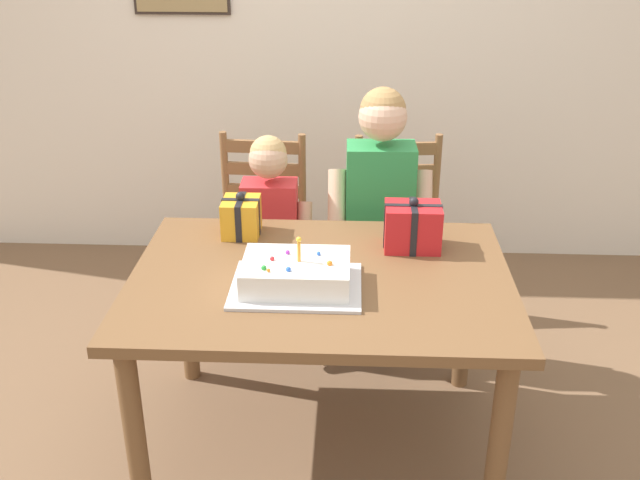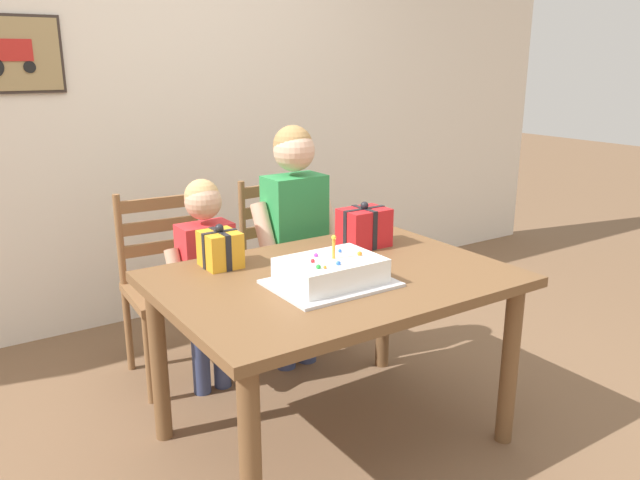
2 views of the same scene
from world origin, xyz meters
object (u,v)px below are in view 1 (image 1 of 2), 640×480
object	(u,v)px
birthday_cake	(296,275)
gift_box_beside_cake	(412,227)
chair_right	(399,235)
chair_left	(260,233)
child_older	(380,200)
gift_box_red_large	(241,217)
child_younger	(270,226)
dining_table	(321,299)

from	to	relation	value
birthday_cake	gift_box_beside_cake	distance (m)	0.53
chair_right	chair_left	bearing A→B (deg)	179.99
child_older	chair_right	bearing A→B (deg)	67.32
gift_box_beside_cake	chair_left	distance (m)	1.02
chair_right	child_older	xyz separation A→B (m)	(-0.11, -0.27, 0.29)
chair_right	gift_box_red_large	bearing A→B (deg)	-138.32
child_older	gift_box_red_large	bearing A→B (deg)	-149.62
birthday_cake	child_older	distance (m)	0.81
gift_box_beside_cake	chair_left	xyz separation A→B (m)	(-0.67, 0.68, -0.35)
chair_right	child_younger	xyz separation A→B (m)	(-0.59, -0.27, 0.16)
birthday_cake	chair_right	xyz separation A→B (m)	(0.41, 1.01, -0.31)
gift_box_beside_cake	child_younger	bearing A→B (deg)	144.70
gift_box_beside_cake	gift_box_red_large	bearing A→B (deg)	172.07
chair_right	child_older	world-z (taller)	child_older
chair_left	chair_right	xyz separation A→B (m)	(0.67, -0.00, 0.00)
dining_table	child_older	size ratio (longest dim) A/B	1.08
gift_box_beside_cake	chair_left	size ratio (longest dim) A/B	0.23
dining_table	chair_right	size ratio (longest dim) A/B	1.46
dining_table	birthday_cake	bearing A→B (deg)	-131.00
gift_box_red_large	chair_left	world-z (taller)	chair_left
dining_table	chair_left	xyz separation A→B (m)	(-0.34, 0.92, -0.17)
gift_box_red_large	child_younger	distance (m)	0.38
gift_box_red_large	child_younger	bearing A→B (deg)	77.24
birthday_cake	chair_right	bearing A→B (deg)	67.84
chair_left	gift_box_beside_cake	bearing A→B (deg)	-45.46
child_younger	gift_box_beside_cake	bearing A→B (deg)	-35.30
chair_left	child_younger	world-z (taller)	child_younger
chair_left	chair_right	bearing A→B (deg)	-0.01
chair_left	chair_right	size ratio (longest dim) A/B	1.00
birthday_cake	gift_box_red_large	xyz separation A→B (m)	(-0.25, 0.43, 0.02)
gift_box_red_large	chair_left	bearing A→B (deg)	91.08
birthday_cake	child_older	xyz separation A→B (m)	(0.30, 0.75, -0.03)
birthday_cake	chair_left	size ratio (longest dim) A/B	0.48
chair_right	child_younger	distance (m)	0.66
gift_box_beside_cake	chair_right	bearing A→B (deg)	89.80
dining_table	child_older	distance (m)	0.71
dining_table	chair_right	bearing A→B (deg)	70.09
chair_left	gift_box_red_large	bearing A→B (deg)	-88.92
child_older	child_younger	world-z (taller)	child_older
child_older	gift_box_beside_cake	bearing A→B (deg)	-75.27
gift_box_beside_cake	birthday_cake	bearing A→B (deg)	-140.77
gift_box_red_large	child_older	size ratio (longest dim) A/B	0.14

